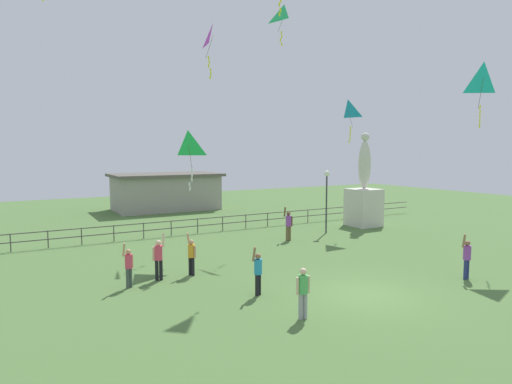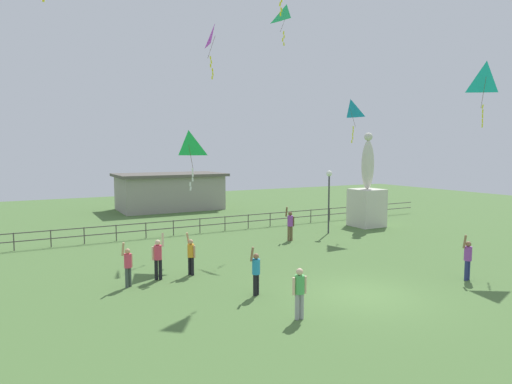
{
  "view_description": "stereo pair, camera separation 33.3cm",
  "coord_description": "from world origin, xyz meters",
  "px_view_note": "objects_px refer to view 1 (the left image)",
  "views": [
    {
      "loc": [
        -10.94,
        -11.24,
        5.13
      ],
      "look_at": [
        -1.47,
        5.44,
        3.34
      ],
      "focal_mm": 30.33,
      "sensor_mm": 36.0,
      "label": 1
    },
    {
      "loc": [
        -10.64,
        -11.4,
        5.13
      ],
      "look_at": [
        -1.47,
        5.44,
        3.34
      ],
      "focal_mm": 30.33,
      "sensor_mm": 36.0,
      "label": 2
    }
  ],
  "objects_px": {
    "person_1": "(129,265)",
    "kite_1": "(188,146)",
    "person_2": "(288,224)",
    "kite_2": "(483,79)",
    "person_3": "(159,257)",
    "person_5": "(303,290)",
    "lamppost": "(327,187)",
    "person_0": "(467,256)",
    "statue_monument": "(364,199)",
    "kite_4": "(213,37)",
    "kite_0": "(284,16)",
    "person_6": "(191,254)",
    "kite_6": "(348,111)",
    "person_4": "(258,271)"
  },
  "relations": [
    {
      "from": "statue_monument",
      "to": "kite_0",
      "type": "relative_size",
      "value": 2.62
    },
    {
      "from": "lamppost",
      "to": "kite_4",
      "type": "xyz_separation_m",
      "value": [
        -6.73,
        2.14,
        8.78
      ]
    },
    {
      "from": "person_3",
      "to": "person_5",
      "type": "xyz_separation_m",
      "value": [
        2.65,
        -6.13,
        -0.04
      ]
    },
    {
      "from": "person_5",
      "to": "kite_2",
      "type": "xyz_separation_m",
      "value": [
        11.95,
        2.26,
        7.63
      ]
    },
    {
      "from": "person_3",
      "to": "lamppost",
      "type": "bearing_deg",
      "value": 20.89
    },
    {
      "from": "statue_monument",
      "to": "person_3",
      "type": "relative_size",
      "value": 3.35
    },
    {
      "from": "person_1",
      "to": "person_2",
      "type": "xyz_separation_m",
      "value": [
        10.09,
        4.26,
        0.12
      ]
    },
    {
      "from": "kite_6",
      "to": "kite_4",
      "type": "bearing_deg",
      "value": 164.41
    },
    {
      "from": "person_0",
      "to": "kite_2",
      "type": "height_order",
      "value": "kite_2"
    },
    {
      "from": "person_0",
      "to": "kite_4",
      "type": "bearing_deg",
      "value": 112.82
    },
    {
      "from": "person_0",
      "to": "statue_monument",
      "type": "bearing_deg",
      "value": 65.13
    },
    {
      "from": "person_5",
      "to": "kite_2",
      "type": "relative_size",
      "value": 0.52
    },
    {
      "from": "kite_0",
      "to": "person_2",
      "type": "bearing_deg",
      "value": -116.44
    },
    {
      "from": "person_2",
      "to": "kite_2",
      "type": "bearing_deg",
      "value": -53.3
    },
    {
      "from": "person_2",
      "to": "person_1",
      "type": "bearing_deg",
      "value": -157.13
    },
    {
      "from": "person_0",
      "to": "kite_6",
      "type": "distance_m",
      "value": 12.8
    },
    {
      "from": "person_0",
      "to": "lamppost",
      "type": "bearing_deg",
      "value": 82.72
    },
    {
      "from": "person_4",
      "to": "kite_6",
      "type": "relative_size",
      "value": 0.68
    },
    {
      "from": "person_1",
      "to": "kite_1",
      "type": "height_order",
      "value": "kite_1"
    },
    {
      "from": "person_4",
      "to": "person_6",
      "type": "relative_size",
      "value": 1.01
    },
    {
      "from": "person_2",
      "to": "person_3",
      "type": "xyz_separation_m",
      "value": [
        -8.83,
        -3.88,
        -0.04
      ]
    },
    {
      "from": "person_0",
      "to": "person_4",
      "type": "distance_m",
      "value": 8.66
    },
    {
      "from": "person_0",
      "to": "person_3",
      "type": "bearing_deg",
      "value": 151.2
    },
    {
      "from": "person_4",
      "to": "kite_6",
      "type": "distance_m",
      "value": 15.35
    },
    {
      "from": "person_5",
      "to": "person_3",
      "type": "bearing_deg",
      "value": 113.41
    },
    {
      "from": "person_3",
      "to": "kite_0",
      "type": "relative_size",
      "value": 0.78
    },
    {
      "from": "person_3",
      "to": "person_5",
      "type": "height_order",
      "value": "person_3"
    },
    {
      "from": "statue_monument",
      "to": "person_5",
      "type": "distance_m",
      "value": 17.88
    },
    {
      "from": "person_3",
      "to": "kite_4",
      "type": "distance_m",
      "value": 13.85
    },
    {
      "from": "person_3",
      "to": "person_5",
      "type": "relative_size",
      "value": 1.2
    },
    {
      "from": "person_0",
      "to": "person_4",
      "type": "xyz_separation_m",
      "value": [
        -8.31,
        2.43,
        -0.03
      ]
    },
    {
      "from": "person_6",
      "to": "kite_2",
      "type": "xyz_separation_m",
      "value": [
        13.21,
        -3.87,
        7.65
      ]
    },
    {
      "from": "statue_monument",
      "to": "person_0",
      "type": "height_order",
      "value": "statue_monument"
    },
    {
      "from": "statue_monument",
      "to": "kite_6",
      "type": "bearing_deg",
      "value": -158.08
    },
    {
      "from": "person_1",
      "to": "person_6",
      "type": "bearing_deg",
      "value": 8.09
    },
    {
      "from": "lamppost",
      "to": "kite_4",
      "type": "height_order",
      "value": "kite_4"
    },
    {
      "from": "person_5",
      "to": "kite_1",
      "type": "xyz_separation_m",
      "value": [
        -0.32,
        8.82,
        4.46
      ]
    },
    {
      "from": "lamppost",
      "to": "kite_2",
      "type": "height_order",
      "value": "kite_2"
    },
    {
      "from": "statue_monument",
      "to": "person_5",
      "type": "xyz_separation_m",
      "value": [
        -13.53,
        -11.65,
        -0.99
      ]
    },
    {
      "from": "lamppost",
      "to": "kite_1",
      "type": "bearing_deg",
      "value": -168.74
    },
    {
      "from": "lamppost",
      "to": "kite_2",
      "type": "bearing_deg",
      "value": -74.39
    },
    {
      "from": "statue_monument",
      "to": "person_6",
      "type": "bearing_deg",
      "value": -159.55
    },
    {
      "from": "person_3",
      "to": "kite_6",
      "type": "bearing_deg",
      "value": 18.25
    },
    {
      "from": "person_4",
      "to": "kite_0",
      "type": "xyz_separation_m",
      "value": [
        7.49,
        9.85,
        12.53
      ]
    },
    {
      "from": "person_2",
      "to": "person_4",
      "type": "bearing_deg",
      "value": -130.25
    },
    {
      "from": "person_0",
      "to": "person_3",
      "type": "relative_size",
      "value": 0.97
    },
    {
      "from": "person_6",
      "to": "kite_6",
      "type": "distance_m",
      "value": 14.77
    },
    {
      "from": "lamppost",
      "to": "person_1",
      "type": "height_order",
      "value": "lamppost"
    },
    {
      "from": "person_2",
      "to": "kite_0",
      "type": "relative_size",
      "value": 0.81
    },
    {
      "from": "person_1",
      "to": "person_3",
      "type": "xyz_separation_m",
      "value": [
        1.27,
        0.38,
        0.08
      ]
    }
  ]
}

